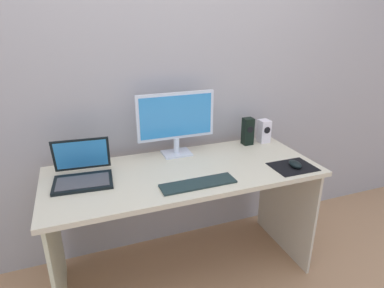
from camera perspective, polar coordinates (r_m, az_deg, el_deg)
The scene contains 10 objects.
ground_plane at distance 2.30m, azimuth -1.23°, elevation -21.52°, with size 8.00×8.00×0.00m, color tan.
wall_back at distance 2.11m, azimuth -5.30°, elevation 12.63°, with size 6.00×0.04×2.50m, color #A5A2A6.
desk at distance 1.95m, azimuth -1.37°, elevation -8.44°, with size 1.57×0.65×0.75m.
monitor at distance 2.01m, azimuth -2.84°, elevation 4.21°, with size 0.50×0.14×0.40m.
speaker_right at distance 2.33m, azimuth 12.62°, elevation 2.26°, with size 0.07×0.08×0.16m.
speaker_near_monitor at distance 2.26m, azimuth 9.86°, elevation 2.23°, with size 0.07×0.07×0.19m.
laptop at distance 1.84m, azimuth -18.83°, elevation -4.81°, with size 0.32×0.29×0.21m.
keyboard_external at distance 1.71m, azimuth 1.11°, elevation -7.03°, with size 0.41×0.12×0.01m, color #1F2F2F.
mousepad at distance 2.00m, azimuth 17.42°, elevation -3.87°, with size 0.25×0.20×0.00m, color black.
mouse at distance 1.99m, azimuth 17.83°, elevation -3.42°, with size 0.06×0.10×0.04m, color black.
Camera 1 is at (-0.55, -1.60, 1.56)m, focal length 30.08 mm.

